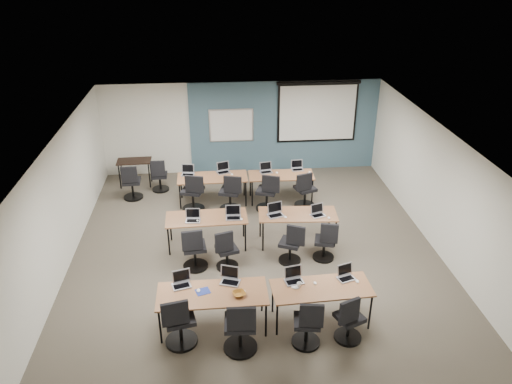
{
  "coord_description": "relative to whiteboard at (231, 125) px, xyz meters",
  "views": [
    {
      "loc": [
        -0.85,
        -9.32,
        6.11
      ],
      "look_at": [
        0.05,
        0.4,
        1.28
      ],
      "focal_mm": 35.0,
      "sensor_mm": 36.0,
      "label": 1
    }
  ],
  "objects": [
    {
      "name": "laptop_3",
      "position": [
        1.74,
        -6.55,
        -0.66
      ],
      "size": [
        0.3,
        0.26,
        0.23
      ],
      "rotation": [
        0.0,
        0.0,
        0.33
      ],
      "color": "silver",
      "rests_on": "training_table_front_right"
    },
    {
      "name": "task_chair_6",
      "position": [
        1.02,
        -4.92,
        -1.05
      ],
      "size": [
        0.51,
        0.48,
        0.97
      ],
      "rotation": [
        0.0,
        0.0,
        -0.42
      ],
      "color": "black",
      "rests_on": "floor"
    },
    {
      "name": "mouse_5",
      "position": [
        0.0,
        -4.26,
        -0.71
      ],
      "size": [
        0.08,
        0.11,
        0.04
      ],
      "primitive_type": "ellipsoid",
      "rotation": [
        0.0,
        0.0,
        -0.19
      ],
      "color": "white",
      "rests_on": "training_table_mid_left"
    },
    {
      "name": "task_chair_8",
      "position": [
        -1.1,
        -2.38,
        -1.01
      ],
      "size": [
        0.59,
        0.58,
        1.05
      ],
      "rotation": [
        0.0,
        0.0,
        -0.29
      ],
      "color": "black",
      "rests_on": "floor"
    },
    {
      "name": "coffee_cup",
      "position": [
        0.86,
        -6.75,
        -0.67
      ],
      "size": [
        0.08,
        0.08,
        0.07
      ],
      "primitive_type": "imported",
      "rotation": [
        0.0,
        0.0,
        0.03
      ],
      "color": "white",
      "rests_on": "snack_plate"
    },
    {
      "name": "laptop_8",
      "position": [
        -1.23,
        -1.72,
        -0.66
      ],
      "size": [
        0.33,
        0.28,
        0.25
      ],
      "rotation": [
        0.0,
        0.0,
        -0.15
      ],
      "color": "#B2B2BC",
      "rests_on": "training_table_back_left"
    },
    {
      "name": "mouse_11",
      "position": [
        1.96,
        -1.91,
        -0.71
      ],
      "size": [
        0.08,
        0.11,
        0.04
      ],
      "primitive_type": "ellipsoid",
      "rotation": [
        0.0,
        0.0,
        0.13
      ],
      "color": "white",
      "rests_on": "training_table_back_right"
    },
    {
      "name": "training_table_mid_right",
      "position": [
        1.28,
        -4.1,
        -0.77
      ],
      "size": [
        1.75,
        0.73,
        0.73
      ],
      "rotation": [
        0.0,
        0.0,
        -0.07
      ],
      "color": "#9F7643",
      "rests_on": "floor"
    },
    {
      "name": "task_chair_11",
      "position": [
        1.75,
        -2.44,
        -1.03
      ],
      "size": [
        0.55,
        0.53,
        1.01
      ],
      "rotation": [
        0.0,
        0.0,
        0.35
      ],
      "color": "black",
      "rests_on": "floor"
    },
    {
      "name": "ceiling",
      "position": [
        0.3,
        -4.43,
        1.25
      ],
      "size": [
        8.0,
        9.0,
        0.02
      ],
      "primitive_type": "cube",
      "color": "white",
      "rests_on": "ground"
    },
    {
      "name": "task_chair_5",
      "position": [
        -0.37,
        -5.02,
        -1.06
      ],
      "size": [
        0.48,
        0.47,
        0.96
      ],
      "rotation": [
        0.0,
        0.0,
        0.29
      ],
      "color": "black",
      "rests_on": "floor"
    },
    {
      "name": "mouse_3",
      "position": [
        1.91,
        -6.69,
        -0.71
      ],
      "size": [
        0.09,
        0.11,
        0.04
      ],
      "primitive_type": "ellipsoid",
      "rotation": [
        0.0,
        0.0,
        0.32
      ],
      "color": "white",
      "rests_on": "training_table_front_right"
    },
    {
      "name": "mouse_8",
      "position": [
        -0.93,
        -1.94,
        -0.71
      ],
      "size": [
        0.08,
        0.11,
        0.03
      ],
      "primitive_type": "ellipsoid",
      "rotation": [
        0.0,
        0.0,
        -0.31
      ],
      "color": "white",
      "rests_on": "training_table_back_left"
    },
    {
      "name": "training_table_mid_left",
      "position": [
        -0.76,
        -4.08,
        -0.77
      ],
      "size": [
        1.79,
        0.75,
        0.73
      ],
      "rotation": [
        0.0,
        0.0,
        0.02
      ],
      "color": "brown",
      "rests_on": "floor"
    },
    {
      "name": "blue_mousepad",
      "position": [
        -0.83,
        -6.72,
        -0.72
      ],
      "size": [
        0.29,
        0.27,
        0.01
      ],
      "primitive_type": "cube",
      "rotation": [
        0.0,
        0.0,
        0.32
      ],
      "color": "navy",
      "rests_on": "training_table_front_left"
    },
    {
      "name": "training_table_back_left",
      "position": [
        -0.6,
        -1.94,
        -0.76
      ],
      "size": [
        1.81,
        0.75,
        0.73
      ],
      "rotation": [
        0.0,
        0.0,
        0.01
      ],
      "color": "#985C26",
      "rests_on": "floor"
    },
    {
      "name": "spare_chair_a",
      "position": [
        -2.05,
        -1.14,
        -1.06
      ],
      "size": [
        0.47,
        0.47,
        0.95
      ],
      "rotation": [
        0.0,
        0.0,
        0.02
      ],
      "color": "black",
      "rests_on": "floor"
    },
    {
      "name": "mouse_10",
      "position": [
        1.1,
        -1.86,
        -0.71
      ],
      "size": [
        0.09,
        0.12,
        0.04
      ],
      "primitive_type": "ellipsoid",
      "rotation": [
        0.0,
        0.0,
        -0.32
      ],
      "color": "white",
      "rests_on": "training_table_back_right"
    },
    {
      "name": "laptop_7",
      "position": [
        1.71,
        -4.2,
        -0.66
      ],
      "size": [
        0.31,
        0.26,
        0.23
      ],
      "rotation": [
        0.0,
        0.0,
        0.32
      ],
      "color": "#ACABB9",
      "rests_on": "training_table_mid_right"
    },
    {
      "name": "snack_plate",
      "position": [
        0.79,
        -6.72,
        -0.71
      ],
      "size": [
        0.17,
        0.17,
        0.01
      ],
      "primitive_type": "cylinder",
      "rotation": [
        0.0,
        0.0,
        0.03
      ],
      "color": "white",
      "rests_on": "training_table_front_right"
    },
    {
      "name": "task_chair_1",
      "position": [
        -0.23,
        -7.42,
        -1.01
      ],
      "size": [
        0.58,
        0.58,
        1.05
      ],
      "rotation": [
        0.0,
        0.0,
        -0.05
      ],
      "color": "black",
      "rests_on": "floor"
    },
    {
      "name": "laptop_0",
      "position": [
        -1.2,
        -6.48,
        -0.66
      ],
      "size": [
        0.32,
        0.27,
        0.24
      ],
      "rotation": [
        0.0,
        0.0,
        0.27
      ],
      "color": "silver",
      "rests_on": "training_table_front_left"
    },
    {
      "name": "laptop_1",
      "position": [
        -0.35,
        -6.46,
        -0.66
      ],
      "size": [
        0.34,
        0.29,
        0.25
      ],
      "rotation": [
        0.0,
        0.0,
        -0.33
      ],
      "color": "silver",
      "rests_on": "training_table_front_left"
    },
    {
      "name": "mouse_7",
      "position": [
        1.92,
        -4.37,
        -0.71
      ],
      "size": [
        0.07,
        0.1,
        0.03
      ],
      "primitive_type": "ellipsoid",
      "rotation": [
        0.0,
        0.0,
        0.18
      ],
      "color": "white",
      "rests_on": "training_table_mid_right"
    },
    {
      "name": "laptop_10",
      "position": [
        0.82,
        -1.75,
        -0.66
      ],
      "size": [
        0.32,
        0.27,
        0.24
      ],
      "rotation": [
        0.0,
        0.0,
        0.2
      ],
      "color": "#B5B4C0",
      "rests_on": "training_table_back_right"
    },
    {
      "name": "spare_chair_b",
      "position": [
        -2.74,
        -1.56,
        -1.04
      ],
      "size": [
        0.52,
        0.52,
        1.0
      ],
      "rotation": [
        0.0,
        0.0,
        0.03
      ],
      "color": "black",
      "rests_on": "floor"
    },
    {
      "name": "task_chair_4",
      "position": [
        -1.03,
        -4.96,
        -1.03
      ],
      "size": [
        0.53,
        0.53,
        1.01
      ],
      "rotation": [
        0.0,
        0.0,
        0.11
      ],
      "color": "black",
      "rests_on": "floor"
    },
    {
      "name": "wall_back",
      "position": [
        0.3,
        0.07,
        -0.1
      ],
      "size": [
        8.0,
        0.04,
        2.7
      ],
      "primitive_type": "cube",
      "color": "beige",
      "rests_on": "ground"
    },
    {
      "name": "task_chair_9",
      "position": [
        -0.15,
        -2.47,
        -1.02
      ],
      "size": [
        0.56,
        0.56,
        1.03
      ],
      "rotation": [
        0.0,
        0.0,
        -0.28
      ],
      "color": "black",
      "rests_on": "floor"
    },
    {
      "name": "mouse_2",
      "position": [
        1.15,
        -6.67,
        -0.71
      ],
      "size": [
        0.07,
        0.1,
        0.03
      ],
      "primitive_type": "ellipsoid",
      "rotation": [
        0.0,
        0.0,
        0.17
      ],
      "color": "white",
      "rests_on": "training_table_front_right"
    },
    {
      "name": "mouse_6",
      "position": [
        0.97,
        -4.26,
        -0.71
      ],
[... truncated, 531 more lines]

